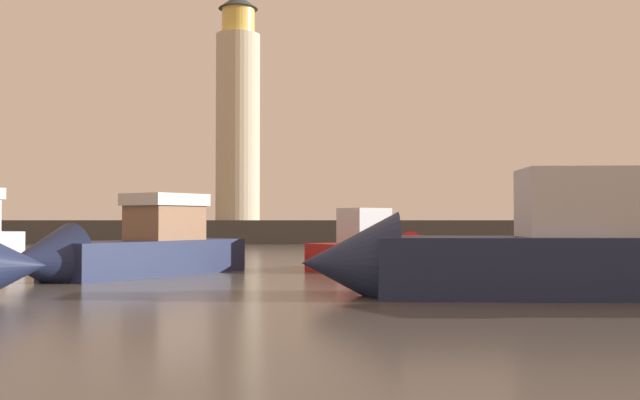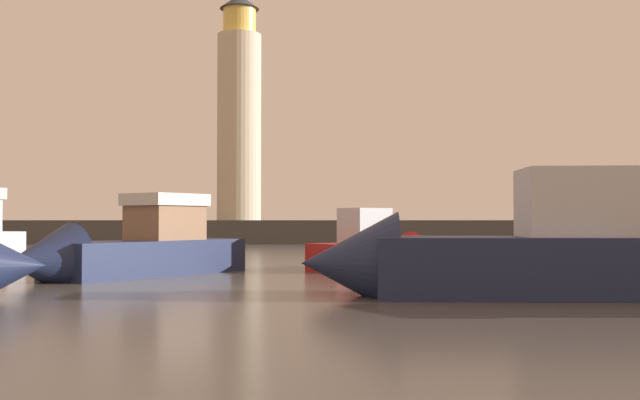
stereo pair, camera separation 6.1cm
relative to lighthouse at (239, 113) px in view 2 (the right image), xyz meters
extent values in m
plane|color=#4C4742|center=(4.81, -27.96, -10.16)|extent=(220.00, 220.00, 0.00)
cube|color=#423F3D|center=(4.81, 0.00, -9.26)|extent=(71.69, 5.18, 1.79)
cylinder|color=beige|center=(0.00, 0.00, -1.13)|extent=(3.42, 3.42, 14.49)
cylinder|color=#F2CC59|center=(0.00, 0.00, 7.13)|extent=(2.56, 2.56, 2.03)
cone|color=#33383D|center=(0.00, 0.00, 8.72)|extent=(3.07, 3.07, 1.16)
cone|color=#1E284C|center=(-0.81, -39.60, -9.44)|extent=(2.43, 2.50, 1.99)
cube|color=#1E284C|center=(0.93, -32.68, -9.59)|extent=(5.86, 6.94, 1.14)
cone|color=#1E284C|center=(-1.39, -35.95, -9.53)|extent=(3.00, 2.97, 2.21)
cube|color=#8C6647|center=(1.33, -32.12, -8.45)|extent=(2.69, 2.78, 1.15)
cube|color=silver|center=(1.33, -32.12, -7.67)|extent=(2.96, 3.05, 0.40)
cube|color=#B21E1E|center=(8.44, -29.95, -9.66)|extent=(4.84, 4.47, 0.98)
cone|color=#B21E1E|center=(10.63, -28.09, -9.62)|extent=(2.24, 2.25, 1.65)
cube|color=silver|center=(8.17, -30.18, -8.55)|extent=(2.03, 1.99, 1.25)
cube|color=#1E284C|center=(11.63, -39.42, -9.45)|extent=(7.44, 2.85, 1.41)
cone|color=#1E284C|center=(7.32, -39.25, -9.38)|extent=(2.40, 2.55, 2.47)
cube|color=silver|center=(12.70, -39.46, -7.94)|extent=(2.67, 1.97, 1.61)
camera|label=1|loc=(6.70, -56.77, -8.35)|focal=41.15mm
camera|label=2|loc=(6.76, -56.77, -8.35)|focal=41.15mm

